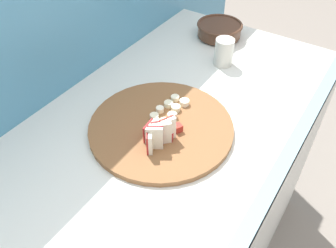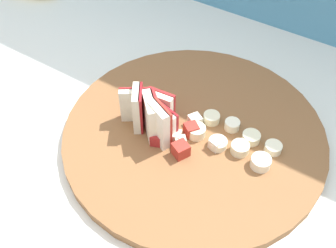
# 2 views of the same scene
# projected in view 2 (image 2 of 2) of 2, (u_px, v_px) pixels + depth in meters

# --- Properties ---
(tiled_countertop) EXTENTS (1.55, 0.67, 0.89)m
(tiled_countertop) POSITION_uv_depth(u_px,v_px,m) (146.00, 237.00, 0.96)
(tiled_countertop) COLOR silver
(tiled_countertop) RESTS_ON ground
(tile_backsplash) EXTENTS (2.40, 0.04, 1.45)m
(tile_backsplash) POSITION_uv_depth(u_px,v_px,m) (226.00, 65.00, 0.96)
(tile_backsplash) COLOR #4C8EB2
(tile_backsplash) RESTS_ON ground
(cutting_board) EXTENTS (0.39, 0.39, 0.02)m
(cutting_board) POSITION_uv_depth(u_px,v_px,m) (192.00, 136.00, 0.59)
(cutting_board) COLOR brown
(cutting_board) RESTS_ON tiled_countertop
(apple_wedge_fan) EXTENTS (0.10, 0.06, 0.07)m
(apple_wedge_fan) POSITION_uv_depth(u_px,v_px,m) (151.00, 114.00, 0.57)
(apple_wedge_fan) COLOR maroon
(apple_wedge_fan) RESTS_ON cutting_board
(apple_dice_pile) EXTENTS (0.10, 0.08, 0.02)m
(apple_dice_pile) POSITION_uv_depth(u_px,v_px,m) (184.00, 138.00, 0.57)
(apple_dice_pile) COLOR #EFE5CC
(apple_dice_pile) RESTS_ON cutting_board
(banana_slice_rows) EXTENTS (0.13, 0.07, 0.02)m
(banana_slice_rows) POSITION_uv_depth(u_px,v_px,m) (234.00, 140.00, 0.57)
(banana_slice_rows) COLOR beige
(banana_slice_rows) RESTS_ON cutting_board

